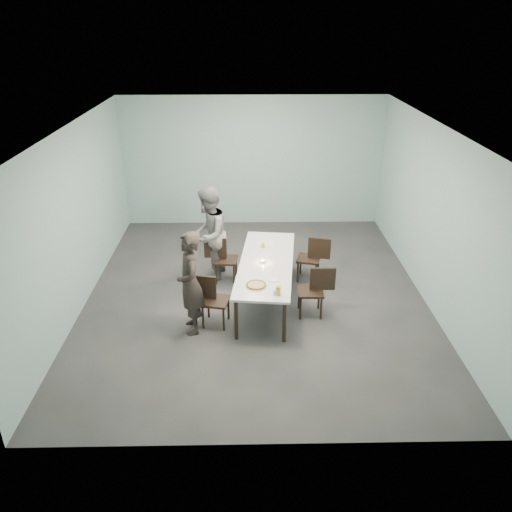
{
  "coord_description": "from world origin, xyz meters",
  "views": [
    {
      "loc": [
        -0.14,
        -7.83,
        4.58
      ],
      "look_at": [
        0.0,
        -0.46,
        1.0
      ],
      "focal_mm": 35.0,
      "sensor_mm": 36.0,
      "label": 1
    }
  ],
  "objects_px": {
    "chair_near_left": "(210,297)",
    "tealight": "(263,262)",
    "chair_far_left": "(221,256)",
    "chair_far_right": "(313,256)",
    "chair_near_right": "(315,288)",
    "water_tumbler": "(276,292)",
    "beer_glass": "(278,291)",
    "amber_tumbler": "(263,245)",
    "diner_near": "(190,283)",
    "pizza": "(256,285)",
    "side_plate": "(274,280)",
    "diner_far": "(209,235)",
    "table": "(266,265)"
  },
  "relations": [
    {
      "from": "chair_near_left",
      "to": "diner_near",
      "type": "bearing_deg",
      "value": -137.61
    },
    {
      "from": "chair_far_right",
      "to": "pizza",
      "type": "relative_size",
      "value": 2.56
    },
    {
      "from": "table",
      "to": "chair_near_right",
      "type": "relative_size",
      "value": 3.08
    },
    {
      "from": "table",
      "to": "diner_far",
      "type": "distance_m",
      "value": 1.37
    },
    {
      "from": "chair_far_left",
      "to": "pizza",
      "type": "xyz_separation_m",
      "value": [
        0.62,
        -1.59,
        0.27
      ]
    },
    {
      "from": "chair_far_right",
      "to": "pizza",
      "type": "distance_m",
      "value": 1.94
    },
    {
      "from": "side_plate",
      "to": "tealight",
      "type": "relative_size",
      "value": 3.21
    },
    {
      "from": "beer_glass",
      "to": "diner_near",
      "type": "bearing_deg",
      "value": 170.86
    },
    {
      "from": "chair_far_left",
      "to": "beer_glass",
      "type": "relative_size",
      "value": 5.8
    },
    {
      "from": "chair_far_left",
      "to": "water_tumbler",
      "type": "xyz_separation_m",
      "value": [
        0.91,
        -1.86,
        0.29
      ]
    },
    {
      "from": "chair_far_left",
      "to": "beer_glass",
      "type": "height_order",
      "value": "beer_glass"
    },
    {
      "from": "chair_near_right",
      "to": "amber_tumbler",
      "type": "height_order",
      "value": "chair_near_right"
    },
    {
      "from": "water_tumbler",
      "to": "side_plate",
      "type": "bearing_deg",
      "value": 90.87
    },
    {
      "from": "diner_near",
      "to": "diner_far",
      "type": "distance_m",
      "value": 1.78
    },
    {
      "from": "pizza",
      "to": "amber_tumbler",
      "type": "bearing_deg",
      "value": 84.02
    },
    {
      "from": "diner_far",
      "to": "water_tumbler",
      "type": "bearing_deg",
      "value": 41.76
    },
    {
      "from": "water_tumbler",
      "to": "chair_near_right",
      "type": "bearing_deg",
      "value": 42.28
    },
    {
      "from": "water_tumbler",
      "to": "amber_tumbler",
      "type": "height_order",
      "value": "water_tumbler"
    },
    {
      "from": "chair_near_left",
      "to": "amber_tumbler",
      "type": "distance_m",
      "value": 1.62
    },
    {
      "from": "chair_near_right",
      "to": "chair_far_right",
      "type": "bearing_deg",
      "value": -93.64
    },
    {
      "from": "chair_near_left",
      "to": "beer_glass",
      "type": "xyz_separation_m",
      "value": [
        1.06,
        -0.39,
        0.32
      ]
    },
    {
      "from": "side_plate",
      "to": "table",
      "type": "bearing_deg",
      "value": 98.4
    },
    {
      "from": "chair_far_left",
      "to": "chair_far_right",
      "type": "height_order",
      "value": "same"
    },
    {
      "from": "chair_far_right",
      "to": "water_tumbler",
      "type": "distance_m",
      "value": 2.04
    },
    {
      "from": "table",
      "to": "chair_far_right",
      "type": "distance_m",
      "value": 1.19
    },
    {
      "from": "chair_near_right",
      "to": "pizza",
      "type": "relative_size",
      "value": 2.56
    },
    {
      "from": "pizza",
      "to": "amber_tumbler",
      "type": "distance_m",
      "value": 1.45
    },
    {
      "from": "beer_glass",
      "to": "chair_far_left",
      "type": "bearing_deg",
      "value": 116.85
    },
    {
      "from": "chair_near_left",
      "to": "tealight",
      "type": "bearing_deg",
      "value": 50.24
    },
    {
      "from": "chair_near_right",
      "to": "beer_glass",
      "type": "distance_m",
      "value": 0.98
    },
    {
      "from": "diner_near",
      "to": "tealight",
      "type": "xyz_separation_m",
      "value": [
        1.15,
        0.87,
        -0.08
      ]
    },
    {
      "from": "chair_near_left",
      "to": "tealight",
      "type": "xyz_separation_m",
      "value": [
        0.87,
        0.7,
        0.27
      ]
    },
    {
      "from": "chair_near_left",
      "to": "pizza",
      "type": "xyz_separation_m",
      "value": [
        0.73,
        -0.11,
        0.27
      ]
    },
    {
      "from": "table",
      "to": "side_plate",
      "type": "distance_m",
      "value": 0.65
    },
    {
      "from": "table",
      "to": "chair_near_left",
      "type": "distance_m",
      "value": 1.19
    },
    {
      "from": "chair_near_left",
      "to": "chair_near_right",
      "type": "xyz_separation_m",
      "value": [
        1.72,
        0.25,
        0.0
      ]
    },
    {
      "from": "chair_far_right",
      "to": "diner_near",
      "type": "relative_size",
      "value": 0.51
    },
    {
      "from": "pizza",
      "to": "water_tumbler",
      "type": "distance_m",
      "value": 0.4
    },
    {
      "from": "chair_near_right",
      "to": "diner_near",
      "type": "xyz_separation_m",
      "value": [
        -2.01,
        -0.43,
        0.34
      ]
    },
    {
      "from": "diner_near",
      "to": "chair_near_right",
      "type": "bearing_deg",
      "value": 89.23
    },
    {
      "from": "chair_near_right",
      "to": "diner_far",
      "type": "xyz_separation_m",
      "value": [
        -1.84,
        1.34,
        0.4
      ]
    },
    {
      "from": "chair_near_right",
      "to": "side_plate",
      "type": "height_order",
      "value": "chair_near_right"
    },
    {
      "from": "side_plate",
      "to": "chair_far_right",
      "type": "bearing_deg",
      "value": 59.55
    },
    {
      "from": "chair_near_right",
      "to": "water_tumbler",
      "type": "bearing_deg",
      "value": 43.72
    },
    {
      "from": "pizza",
      "to": "table",
      "type": "bearing_deg",
      "value": 77.24
    },
    {
      "from": "pizza",
      "to": "tealight",
      "type": "xyz_separation_m",
      "value": [
        0.13,
        0.81,
        0.0
      ]
    },
    {
      "from": "chair_far_right",
      "to": "diner_far",
      "type": "height_order",
      "value": "diner_far"
    },
    {
      "from": "chair_far_right",
      "to": "water_tumbler",
      "type": "bearing_deg",
      "value": 81.35
    },
    {
      "from": "chair_near_right",
      "to": "chair_near_left",
      "type": "bearing_deg",
      "value": 9.79
    },
    {
      "from": "chair_far_left",
      "to": "tealight",
      "type": "bearing_deg",
      "value": -40.54
    }
  ]
}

